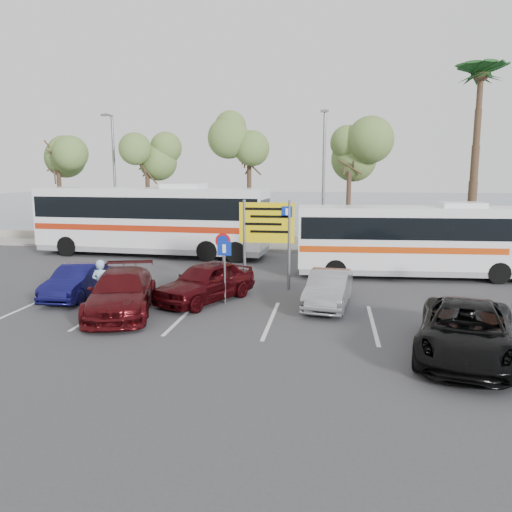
# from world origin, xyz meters

# --- Properties ---
(ground) EXTENTS (120.00, 120.00, 0.00)m
(ground) POSITION_xyz_m (0.00, 0.00, 0.00)
(ground) COLOR #38373A
(ground) RESTS_ON ground
(kerb_strip) EXTENTS (44.00, 2.40, 0.15)m
(kerb_strip) POSITION_xyz_m (0.00, 14.00, 0.07)
(kerb_strip) COLOR gray
(kerb_strip) RESTS_ON ground
(seawall) EXTENTS (48.00, 0.80, 0.60)m
(seawall) POSITION_xyz_m (0.00, 16.00, 0.30)
(seawall) COLOR #A59784
(seawall) RESTS_ON ground
(sea) EXTENTS (140.00, 140.00, 0.00)m
(sea) POSITION_xyz_m (0.00, 60.00, 0.01)
(sea) COLOR #3E4C63
(sea) RESTS_ON ground
(tree_far_left) EXTENTS (3.20, 3.20, 7.60)m
(tree_far_left) POSITION_xyz_m (-14.00, 14.00, 6.33)
(tree_far_left) COLOR #382619
(tree_far_left) RESTS_ON kerb_strip
(tree_left) EXTENTS (3.20, 3.20, 7.20)m
(tree_left) POSITION_xyz_m (-8.00, 14.00, 6.00)
(tree_left) COLOR #382619
(tree_left) RESTS_ON kerb_strip
(tree_mid) EXTENTS (3.20, 3.20, 8.00)m
(tree_mid) POSITION_xyz_m (-1.50, 14.00, 6.65)
(tree_mid) COLOR #382619
(tree_mid) RESTS_ON kerb_strip
(tree_right) EXTENTS (3.20, 3.20, 7.40)m
(tree_right) POSITION_xyz_m (4.50, 14.00, 6.17)
(tree_right) COLOR #382619
(tree_right) RESTS_ON kerb_strip
(palm_tree) EXTENTS (4.80, 4.80, 11.20)m
(palm_tree) POSITION_xyz_m (11.50, 14.00, 9.87)
(palm_tree) COLOR #382619
(palm_tree) RESTS_ON kerb_strip
(street_lamp_left) EXTENTS (0.45, 1.15, 8.01)m
(street_lamp_left) POSITION_xyz_m (-10.00, 13.52, 4.60)
(street_lamp_left) COLOR slate
(street_lamp_left) RESTS_ON kerb_strip
(street_lamp_right) EXTENTS (0.45, 1.15, 8.01)m
(street_lamp_right) POSITION_xyz_m (3.00, 13.52, 4.60)
(street_lamp_right) COLOR slate
(street_lamp_right) RESTS_ON kerb_strip
(direction_sign) EXTENTS (2.20, 0.12, 3.60)m
(direction_sign) POSITION_xyz_m (1.00, 3.20, 2.43)
(direction_sign) COLOR slate
(direction_sign) RESTS_ON ground
(sign_no_stop) EXTENTS (0.60, 0.08, 2.35)m
(sign_no_stop) POSITION_xyz_m (-0.60, 2.38, 1.58)
(sign_no_stop) COLOR slate
(sign_no_stop) RESTS_ON ground
(sign_parking) EXTENTS (0.50, 0.07, 2.25)m
(sign_parking) POSITION_xyz_m (-0.20, 0.79, 1.47)
(sign_parking) COLOR slate
(sign_parking) RESTS_ON ground
(lane_markings) EXTENTS (12.02, 4.20, 0.01)m
(lane_markings) POSITION_xyz_m (-1.14, -1.00, 0.00)
(lane_markings) COLOR silver
(lane_markings) RESTS_ON ground
(coach_bus_left) EXTENTS (13.22, 3.61, 4.08)m
(coach_bus_left) POSITION_xyz_m (-6.50, 10.50, 1.89)
(coach_bus_left) COLOR white
(coach_bus_left) RESTS_ON ground
(coach_bus_right) EXTENTS (10.98, 2.95, 3.39)m
(coach_bus_right) POSITION_xyz_m (7.50, 6.50, 1.57)
(coach_bus_right) COLOR white
(coach_bus_right) RESTS_ON ground
(car_blue) EXTENTS (1.45, 3.81, 1.24)m
(car_blue) POSITION_xyz_m (-5.87, 0.78, 0.62)
(car_blue) COLOR #0F0F47
(car_blue) RESTS_ON ground
(car_maroon) EXTENTS (3.23, 5.27, 1.43)m
(car_maroon) POSITION_xyz_m (-3.34, -0.98, 0.71)
(car_maroon) COLOR #490C0F
(car_maroon) RESTS_ON ground
(car_red) EXTENTS (3.46, 4.60, 1.46)m
(car_red) POSITION_xyz_m (-0.94, 0.97, 0.73)
(car_red) COLOR #40090D
(car_red) RESTS_ON ground
(suv_black) EXTENTS (3.43, 5.40, 1.39)m
(suv_black) POSITION_xyz_m (7.00, -3.50, 0.69)
(suv_black) COLOR black
(suv_black) RESTS_ON ground
(car_silver_b) EXTENTS (1.81, 3.97, 1.26)m
(car_silver_b) POSITION_xyz_m (3.50, 0.90, 0.63)
(car_silver_b) COLOR gray
(car_silver_b) RESTS_ON ground
(pedestrian_near) EXTENTS (0.65, 0.43, 1.76)m
(pedestrian_near) POSITION_xyz_m (-4.16, -0.75, 0.88)
(pedestrian_near) COLOR #95B6D9
(pedestrian_near) RESTS_ON ground
(pedestrian_far) EXTENTS (0.72, 0.87, 1.66)m
(pedestrian_far) POSITION_xyz_m (11.00, 6.50, 0.83)
(pedestrian_far) COLOR #363C51
(pedestrian_far) RESTS_ON ground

